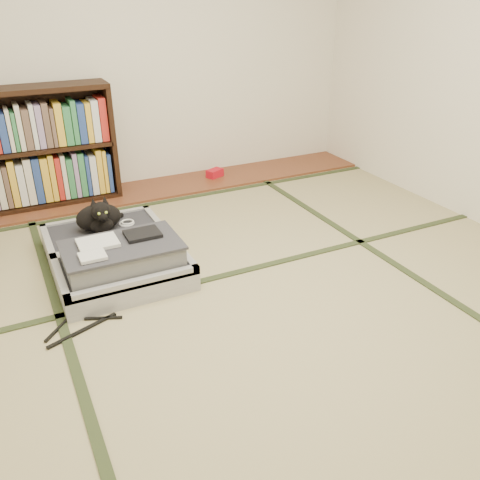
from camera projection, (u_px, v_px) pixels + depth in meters
name	position (u px, v px, depth m)	size (l,w,h in m)	color
floor	(260.00, 308.00, 2.79)	(4.50, 4.50, 0.00)	tan
wood_strip	(151.00, 189.00, 4.39)	(4.00, 0.50, 0.02)	brown
red_item	(215.00, 173.00, 4.64)	(0.15, 0.09, 0.07)	red
room_shell	(266.00, 18.00, 2.13)	(4.50, 4.50, 4.50)	white
tatami_borders	(223.00, 267.00, 3.18)	(4.00, 4.50, 0.01)	#2D381E
bookcase	(27.00, 151.00, 3.88)	(1.32, 0.30, 0.92)	black
suitcase	(116.00, 255.00, 3.12)	(0.75, 1.00, 0.30)	#ABAAAF
cat	(100.00, 217.00, 3.28)	(0.33, 0.34, 0.27)	black
cable_coil	(127.00, 223.00, 3.42)	(0.10, 0.10, 0.03)	white
hanger	(82.00, 327.00, 2.62)	(0.40, 0.25, 0.01)	black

